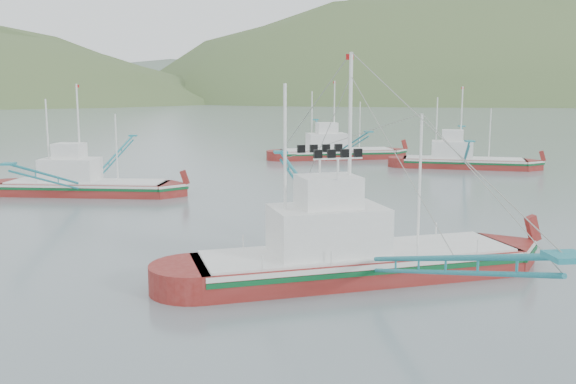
{
  "coord_description": "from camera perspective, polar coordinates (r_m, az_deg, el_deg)",
  "views": [
    {
      "loc": [
        -4.4,
        -31.7,
        9.42
      ],
      "look_at": [
        0.0,
        6.0,
        3.2
      ],
      "focal_mm": 40.0,
      "sensor_mm": 36.0,
      "label": 1
    }
  ],
  "objects": [
    {
      "name": "bg_boat_left",
      "position": [
        59.3,
        -17.64,
        1.51
      ],
      "size": [
        14.74,
        25.54,
        10.46
      ],
      "rotation": [
        0.0,
        0.0,
        -0.2
      ],
      "color": "maroon",
      "rests_on": "ground"
    },
    {
      "name": "bg_boat_far",
      "position": [
        85.49,
        4.28,
        3.97
      ],
      "size": [
        15.27,
        27.28,
        11.04
      ],
      "rotation": [
        0.0,
        0.0,
        0.06
      ],
      "color": "maroon",
      "rests_on": "ground"
    },
    {
      "name": "bg_boat_right",
      "position": [
        78.18,
        15.31,
        3.54
      ],
      "size": [
        14.42,
        24.47,
        10.25
      ],
      "rotation": [
        0.0,
        0.0,
        -0.35
      ],
      "color": "maroon",
      "rests_on": "ground"
    },
    {
      "name": "ground",
      "position": [
        33.36,
        1.2,
        -7.1
      ],
      "size": [
        1200.0,
        1200.0,
        0.0
      ],
      "primitive_type": "plane",
      "color": "slate",
      "rests_on": "ground"
    },
    {
      "name": "headland_right",
      "position": [
        522.48,
        21.44,
        7.63
      ],
      "size": [
        684.0,
        432.0,
        306.0
      ],
      "primitive_type": "ellipsoid",
      "color": "#475D30",
      "rests_on": "ground"
    },
    {
      "name": "main_boat",
      "position": [
        31.99,
        5.93,
        -4.14
      ],
      "size": [
        16.74,
        29.24,
        11.92
      ],
      "rotation": [
        0.0,
        0.0,
        0.16
      ],
      "color": "maroon",
      "rests_on": "ground"
    },
    {
      "name": "ridge_distant",
      "position": [
        592.77,
        -3.36,
        8.37
      ],
      "size": [
        960.0,
        400.0,
        240.0
      ],
      "primitive_type": "ellipsoid",
      "color": "slate",
      "rests_on": "ground"
    }
  ]
}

